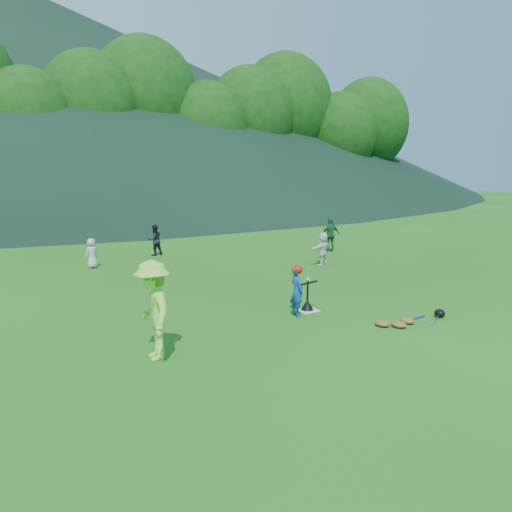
{
  "coord_description": "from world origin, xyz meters",
  "views": [
    {
      "loc": [
        -6.33,
        -9.25,
        3.22
      ],
      "look_at": [
        0.0,
        2.5,
        0.9
      ],
      "focal_mm": 35.0,
      "sensor_mm": 36.0,
      "label": 1
    }
  ],
  "objects_px": {
    "batting_tee": "(307,305)",
    "batter_child": "(297,291)",
    "fielder_d": "(323,249)",
    "fielder_b": "(155,240)",
    "adult_coach": "(153,310)",
    "home_plate": "(307,310)",
    "fielder_a": "(92,253)",
    "fielder_c": "(331,235)",
    "equipment_pile": "(408,320)"
  },
  "relations": [
    {
      "from": "home_plate",
      "to": "batting_tee",
      "type": "relative_size",
      "value": 0.66
    },
    {
      "from": "fielder_b",
      "to": "fielder_c",
      "type": "relative_size",
      "value": 0.88
    },
    {
      "from": "batter_child",
      "to": "fielder_c",
      "type": "height_order",
      "value": "fielder_c"
    },
    {
      "from": "adult_coach",
      "to": "home_plate",
      "type": "bearing_deg",
      "value": 110.79
    },
    {
      "from": "adult_coach",
      "to": "batting_tee",
      "type": "relative_size",
      "value": 2.52
    },
    {
      "from": "fielder_b",
      "to": "fielder_d",
      "type": "height_order",
      "value": "fielder_b"
    },
    {
      "from": "fielder_a",
      "to": "adult_coach",
      "type": "bearing_deg",
      "value": 59.79
    },
    {
      "from": "batting_tee",
      "to": "equipment_pile",
      "type": "distance_m",
      "value": 2.26
    },
    {
      "from": "batter_child",
      "to": "fielder_d",
      "type": "distance_m",
      "value": 6.18
    },
    {
      "from": "fielder_a",
      "to": "equipment_pile",
      "type": "height_order",
      "value": "fielder_a"
    },
    {
      "from": "batter_child",
      "to": "fielder_b",
      "type": "relative_size",
      "value": 0.97
    },
    {
      "from": "equipment_pile",
      "to": "home_plate",
      "type": "bearing_deg",
      "value": 125.83
    },
    {
      "from": "adult_coach",
      "to": "fielder_b",
      "type": "height_order",
      "value": "adult_coach"
    },
    {
      "from": "batter_child",
      "to": "fielder_c",
      "type": "relative_size",
      "value": 0.85
    },
    {
      "from": "equipment_pile",
      "to": "fielder_a",
      "type": "bearing_deg",
      "value": 116.69
    },
    {
      "from": "adult_coach",
      "to": "fielder_a",
      "type": "distance_m",
      "value": 8.82
    },
    {
      "from": "batter_child",
      "to": "fielder_d",
      "type": "height_order",
      "value": "batter_child"
    },
    {
      "from": "adult_coach",
      "to": "fielder_b",
      "type": "xyz_separation_m",
      "value": [
        3.14,
        10.23,
        -0.27
      ]
    },
    {
      "from": "fielder_b",
      "to": "batting_tee",
      "type": "height_order",
      "value": "fielder_b"
    },
    {
      "from": "home_plate",
      "to": "batting_tee",
      "type": "distance_m",
      "value": 0.12
    },
    {
      "from": "adult_coach",
      "to": "batter_child",
      "type": "bearing_deg",
      "value": 109.21
    },
    {
      "from": "batter_child",
      "to": "equipment_pile",
      "type": "distance_m",
      "value": 2.43
    },
    {
      "from": "fielder_a",
      "to": "home_plate",
      "type": "bearing_deg",
      "value": 87.71
    },
    {
      "from": "fielder_c",
      "to": "equipment_pile",
      "type": "height_order",
      "value": "fielder_c"
    },
    {
      "from": "equipment_pile",
      "to": "fielder_c",
      "type": "bearing_deg",
      "value": 63.28
    },
    {
      "from": "fielder_b",
      "to": "batting_tee",
      "type": "distance_m",
      "value": 9.08
    },
    {
      "from": "adult_coach",
      "to": "batting_tee",
      "type": "distance_m",
      "value": 4.23
    },
    {
      "from": "home_plate",
      "to": "fielder_b",
      "type": "xyz_separation_m",
      "value": [
        -0.85,
        9.02,
        0.58
      ]
    },
    {
      "from": "adult_coach",
      "to": "equipment_pile",
      "type": "relative_size",
      "value": 0.95
    },
    {
      "from": "batter_child",
      "to": "fielder_a",
      "type": "relative_size",
      "value": 1.15
    },
    {
      "from": "batter_child",
      "to": "fielder_d",
      "type": "xyz_separation_m",
      "value": [
        4.06,
        4.66,
        -0.01
      ]
    },
    {
      "from": "home_plate",
      "to": "adult_coach",
      "type": "relative_size",
      "value": 0.26
    },
    {
      "from": "batting_tee",
      "to": "equipment_pile",
      "type": "relative_size",
      "value": 0.38
    },
    {
      "from": "fielder_c",
      "to": "batting_tee",
      "type": "xyz_separation_m",
      "value": [
        -5.55,
        -6.58,
        -0.54
      ]
    },
    {
      "from": "fielder_b",
      "to": "fielder_d",
      "type": "xyz_separation_m",
      "value": [
        4.46,
        -4.61,
        -0.03
      ]
    },
    {
      "from": "fielder_a",
      "to": "batting_tee",
      "type": "height_order",
      "value": "fielder_a"
    },
    {
      "from": "adult_coach",
      "to": "equipment_pile",
      "type": "distance_m",
      "value": 5.4
    },
    {
      "from": "fielder_d",
      "to": "batting_tee",
      "type": "height_order",
      "value": "fielder_d"
    },
    {
      "from": "fielder_a",
      "to": "batting_tee",
      "type": "distance_m",
      "value": 8.33
    },
    {
      "from": "fielder_b",
      "to": "fielder_c",
      "type": "distance_m",
      "value": 6.85
    },
    {
      "from": "batting_tee",
      "to": "fielder_d",
      "type": "bearing_deg",
      "value": 50.7
    },
    {
      "from": "fielder_a",
      "to": "fielder_d",
      "type": "bearing_deg",
      "value": 129.16
    },
    {
      "from": "batter_child",
      "to": "adult_coach",
      "type": "height_order",
      "value": "adult_coach"
    },
    {
      "from": "fielder_b",
      "to": "equipment_pile",
      "type": "bearing_deg",
      "value": 88.97
    },
    {
      "from": "fielder_b",
      "to": "home_plate",
      "type": "bearing_deg",
      "value": 83.04
    },
    {
      "from": "equipment_pile",
      "to": "batting_tee",
      "type": "bearing_deg",
      "value": 125.83
    },
    {
      "from": "fielder_b",
      "to": "equipment_pile",
      "type": "height_order",
      "value": "fielder_b"
    },
    {
      "from": "batting_tee",
      "to": "batter_child",
      "type": "bearing_deg",
      "value": -151.77
    },
    {
      "from": "home_plate",
      "to": "equipment_pile",
      "type": "distance_m",
      "value": 2.26
    },
    {
      "from": "batter_child",
      "to": "equipment_pile",
      "type": "bearing_deg",
      "value": -125.38
    }
  ]
}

